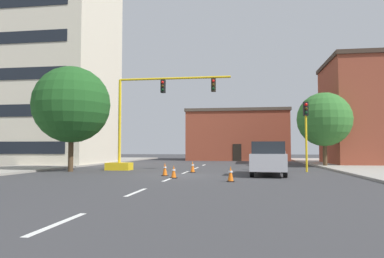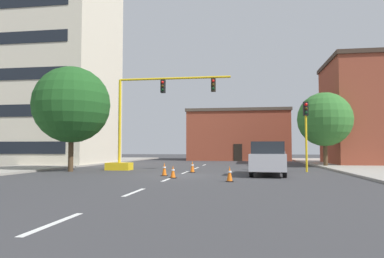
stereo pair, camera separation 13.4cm
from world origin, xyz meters
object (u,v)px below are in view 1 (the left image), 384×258
(tree_right_mid, at_px, (324,119))
(tree_left_near, at_px, (72,105))
(traffic_light_pole_right, at_px, (306,120))
(traffic_signal_gantry, at_px, (135,140))
(pickup_truck_silver, at_px, (268,159))
(traffic_cone_roadside_b, at_px, (174,172))
(traffic_cone_roadside_c, at_px, (165,169))
(traffic_cone_roadside_d, at_px, (231,174))
(traffic_cone_roadside_a, at_px, (193,167))

(tree_right_mid, bearing_deg, tree_left_near, -155.09)
(traffic_light_pole_right, bearing_deg, tree_right_mid, 68.74)
(traffic_signal_gantry, distance_m, pickup_truck_silver, 10.17)
(tree_right_mid, relative_size, traffic_cone_roadside_b, 9.34)
(traffic_cone_roadside_b, distance_m, traffic_cone_roadside_c, 1.70)
(traffic_cone_roadside_c, height_order, traffic_cone_roadside_d, traffic_cone_roadside_c)
(traffic_signal_gantry, xyz_separation_m, tree_right_mid, (14.90, 6.64, 1.87))
(traffic_signal_gantry, distance_m, traffic_cone_roadside_a, 5.33)
(traffic_cone_roadside_c, bearing_deg, pickup_truck_silver, 14.83)
(traffic_cone_roadside_a, xyz_separation_m, traffic_cone_roadside_d, (2.75, -6.30, -0.01))
(traffic_cone_roadside_c, bearing_deg, traffic_cone_roadside_d, -38.39)
(tree_left_near, xyz_separation_m, pickup_truck_silver, (13.40, -1.41, -3.69))
(traffic_light_pole_right, distance_m, pickup_truck_silver, 5.00)
(traffic_cone_roadside_a, distance_m, traffic_cone_roadside_b, 4.69)
(pickup_truck_silver, bearing_deg, traffic_cone_roadside_b, -149.38)
(traffic_signal_gantry, height_order, traffic_light_pole_right, traffic_signal_gantry)
(tree_right_mid, xyz_separation_m, pickup_truck_silver, (-5.44, -10.16, -3.14))
(tree_right_mid, height_order, traffic_cone_roadside_a, tree_right_mid)
(traffic_signal_gantry, xyz_separation_m, traffic_light_pole_right, (12.23, -0.22, 1.28))
(tree_left_near, xyz_separation_m, traffic_cone_roadside_a, (8.55, 0.19, -4.28))
(traffic_signal_gantry, bearing_deg, traffic_cone_roadside_d, -48.15)
(traffic_cone_roadside_b, bearing_deg, traffic_cone_roadside_d, -27.64)
(tree_right_mid, bearing_deg, traffic_cone_roadside_b, -128.79)
(pickup_truck_silver, height_order, traffic_cone_roadside_c, pickup_truck_silver)
(traffic_light_pole_right, xyz_separation_m, traffic_cone_roadside_c, (-8.79, -4.89, -3.15))
(traffic_cone_roadside_a, height_order, traffic_cone_roadside_d, traffic_cone_roadside_a)
(tree_left_near, bearing_deg, traffic_cone_roadside_d, -28.41)
(tree_right_mid, xyz_separation_m, traffic_cone_roadside_d, (-7.53, -14.86, -3.75))
(traffic_signal_gantry, bearing_deg, tree_left_near, -151.87)
(tree_right_mid, distance_m, pickup_truck_silver, 11.94)
(traffic_cone_roadside_a, bearing_deg, tree_left_near, -178.74)
(pickup_truck_silver, relative_size, traffic_cone_roadside_a, 7.09)
(tree_left_near, height_order, traffic_cone_roadside_c, tree_left_near)
(traffic_light_pole_right, relative_size, traffic_cone_roadside_d, 6.34)
(tree_right_mid, xyz_separation_m, traffic_cone_roadside_c, (-11.46, -11.75, -3.74))
(pickup_truck_silver, bearing_deg, tree_right_mid, 61.84)
(traffic_cone_roadside_a, relative_size, traffic_cone_roadside_c, 1.00)
(tree_right_mid, height_order, traffic_cone_roadside_c, tree_right_mid)
(traffic_cone_roadside_a, distance_m, traffic_cone_roadside_d, 6.88)
(pickup_truck_silver, relative_size, traffic_cone_roadside_b, 7.99)
(tree_left_near, bearing_deg, traffic_cone_roadside_c, -22.16)
(traffic_light_pole_right, height_order, traffic_cone_roadside_a, traffic_light_pole_right)
(traffic_signal_gantry, height_order, traffic_cone_roadside_d, traffic_signal_gantry)
(pickup_truck_silver, height_order, traffic_cone_roadside_a, pickup_truck_silver)
(tree_right_mid, xyz_separation_m, tree_left_near, (-18.84, -8.75, 0.55))
(tree_right_mid, height_order, traffic_cone_roadside_b, tree_right_mid)
(tree_left_near, xyz_separation_m, traffic_cone_roadside_b, (8.20, -4.49, -4.33))
(pickup_truck_silver, height_order, traffic_cone_roadside_b, pickup_truck_silver)
(tree_left_near, bearing_deg, traffic_light_pole_right, 6.64)
(traffic_signal_gantry, distance_m, traffic_cone_roadside_c, 6.44)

